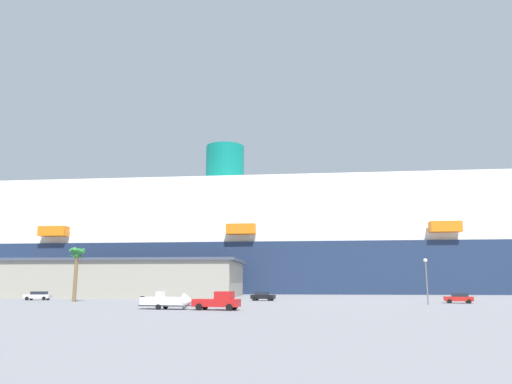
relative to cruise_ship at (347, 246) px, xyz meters
name	(u,v)px	position (x,y,z in m)	size (l,w,h in m)	color
ground_plane	(223,297)	(-29.21, -43.79, -14.10)	(600.00, 600.00, 0.00)	gray
cruise_ship	(347,246)	(0.00, 0.00, 0.00)	(277.85, 44.21, 54.24)	#1E2D4C
terminal_building	(124,278)	(-53.24, -41.06, -9.94)	(56.49, 31.03, 8.27)	gray
pickup_truck	(218,301)	(-19.83, -90.53, -13.06)	(5.80, 2.80, 2.20)	red
small_boat_on_trailer	(170,301)	(-26.09, -89.80, -13.14)	(7.85, 2.73, 2.15)	#595960
palm_tree	(77,259)	(-49.35, -70.22, -6.84)	(2.92, 2.88, 9.17)	brown
street_lamp	(426,274)	(7.78, -73.43, -9.60)	(0.56, 0.56, 6.74)	slate
parked_car_red_hatchback	(459,298)	(13.79, -67.05, -13.27)	(4.48, 2.60, 1.58)	red
parked_car_black_coupe	(263,296)	(-18.21, -61.04, -13.27)	(4.48, 2.52, 1.58)	black
parked_car_silver_sedan	(38,295)	(-59.76, -64.25, -13.26)	(4.89, 2.76, 1.58)	silver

